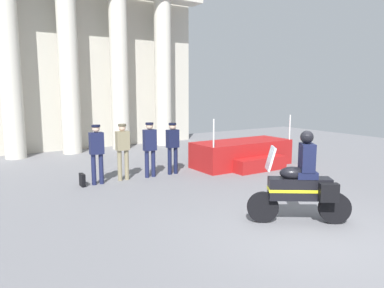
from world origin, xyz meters
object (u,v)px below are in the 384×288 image
(officer_in_row_0, at_px, (97,150))
(briefcase_on_ground, at_px, (82,180))
(reviewing_stand, at_px, (243,154))
(officer_in_row_3, at_px, (173,144))
(officer_in_row_2, at_px, (150,145))
(officer_in_row_1, at_px, (123,147))
(motorcycle_with_rider, at_px, (303,185))

(officer_in_row_0, bearing_deg, briefcase_on_ground, -1.71)
(reviewing_stand, distance_m, officer_in_row_3, 2.77)
(officer_in_row_0, height_order, briefcase_on_ground, officer_in_row_0)
(officer_in_row_0, bearing_deg, reviewing_stand, 177.35)
(reviewing_stand, relative_size, officer_in_row_2, 2.10)
(briefcase_on_ground, bearing_deg, officer_in_row_2, -1.25)
(reviewing_stand, distance_m, officer_in_row_1, 4.40)
(officer_in_row_3, height_order, briefcase_on_ground, officer_in_row_3)
(officer_in_row_1, bearing_deg, officer_in_row_3, 177.38)
(briefcase_on_ground, bearing_deg, reviewing_stand, -3.52)
(reviewing_stand, distance_m, motorcycle_with_rider, 5.58)
(officer_in_row_1, xyz_separation_m, officer_in_row_2, (0.85, -0.09, -0.00))
(reviewing_stand, bearing_deg, motorcycle_with_rider, -118.14)
(briefcase_on_ground, bearing_deg, officer_in_row_3, -1.19)
(officer_in_row_0, distance_m, briefcase_on_ground, 0.94)
(reviewing_stand, bearing_deg, officer_in_row_2, 175.13)
(officer_in_row_2, distance_m, officer_in_row_3, 0.79)
(officer_in_row_3, bearing_deg, motorcycle_with_rider, 91.76)
(reviewing_stand, xyz_separation_m, briefcase_on_ground, (-5.59, 0.34, -0.25))
(briefcase_on_ground, bearing_deg, officer_in_row_0, -2.65)
(officer_in_row_1, xyz_separation_m, motorcycle_with_rider, (1.72, -5.30, -0.21))
(officer_in_row_3, bearing_deg, officer_in_row_0, 0.01)
(reviewing_stand, xyz_separation_m, officer_in_row_2, (-3.50, 0.30, 0.57))
(officer_in_row_1, bearing_deg, reviewing_stand, 175.86)
(officer_in_row_1, bearing_deg, briefcase_on_ground, 2.88)
(officer_in_row_2, distance_m, motorcycle_with_rider, 5.28)
(motorcycle_with_rider, distance_m, briefcase_on_ground, 6.06)
(officer_in_row_0, height_order, officer_in_row_3, officer_in_row_0)
(officer_in_row_2, relative_size, briefcase_on_ground, 4.71)
(officer_in_row_2, height_order, briefcase_on_ground, officer_in_row_2)
(reviewing_stand, relative_size, officer_in_row_0, 2.08)
(briefcase_on_ground, bearing_deg, motorcycle_with_rider, -60.60)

